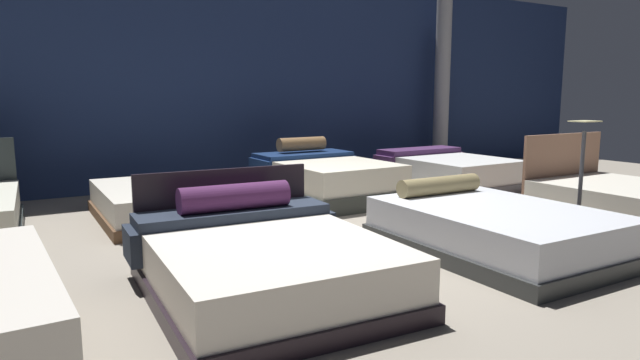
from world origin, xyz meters
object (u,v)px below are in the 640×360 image
bed_1 (263,261)px  bed_2 (495,229)px  bed_5 (162,202)px  support_pillar (442,80)px  bed_3 (636,204)px  bed_6 (326,179)px  price_sign (580,192)px  bed_7 (448,171)px

bed_1 → bed_2: (2.31, -0.13, -0.02)m
bed_5 → support_pillar: 6.36m
bed_2 → support_pillar: support_pillar is taller
bed_3 → bed_6: size_ratio=0.99×
bed_1 → price_sign: (3.45, -0.21, 0.23)m
bed_1 → bed_3: size_ratio=1.02×
bed_2 → bed_7: bed_2 is taller
bed_2 → bed_5: bearing=127.9°
bed_1 → support_pillar: support_pillar is taller
bed_2 → bed_6: (0.01, 3.07, 0.07)m
bed_7 → bed_3: bearing=-91.5°
bed_1 → bed_2: size_ratio=0.96×
bed_1 → bed_2: bearing=-0.2°
support_pillar → bed_1: bearing=-142.7°
bed_6 → support_pillar: bearing=22.4°
bed_1 → price_sign: bearing=-0.4°
bed_2 → price_sign: size_ratio=1.81×
price_sign → support_pillar: size_ratio=0.34×
bed_7 → support_pillar: bearing=49.7°
bed_5 → price_sign: bearing=-41.2°
bed_1 → bed_3: (4.59, -0.15, -0.02)m
bed_5 → bed_6: bed_6 is taller
bed_5 → price_sign: 4.64m
bed_6 → support_pillar: (3.63, 1.59, 1.46)m
bed_2 → bed_7: bearing=53.4°
price_sign → bed_3: bearing=2.9°
bed_5 → price_sign: (3.44, -3.09, 0.28)m
bed_5 → price_sign: price_sign is taller
bed_1 → bed_5: bed_1 is taller
bed_3 → bed_5: 5.50m
bed_3 → price_sign: bearing=-177.2°
bed_1 → bed_7: size_ratio=1.03×
bed_1 → bed_2: 2.31m
bed_5 → support_pillar: size_ratio=0.55×
bed_2 → bed_6: bed_6 is taller
bed_1 → support_pillar: (5.95, 4.53, 1.51)m
bed_5 → price_sign: size_ratio=1.60×
bed_5 → bed_7: 4.61m
bed_5 → bed_2: bearing=-51.9°
bed_3 → bed_6: bed_3 is taller
bed_2 → bed_7: 3.82m
price_sign → support_pillar: support_pillar is taller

